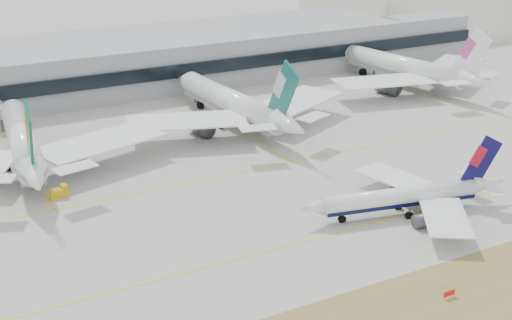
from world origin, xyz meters
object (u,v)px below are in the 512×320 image
taxiing_airliner (408,197)px  widebody_cathay (235,105)px  terminal (83,67)px  hangar (422,33)px  widebody_eva (23,144)px  widebody_china_air (409,69)px

taxiing_airliner → widebody_cathay: widebody_cathay is taller
terminal → hangar: size_ratio=3.08×
taxiing_airliner → hangar: bearing=-119.9°
taxiing_airliner → widebody_cathay: size_ratio=0.68×
widebody_eva → widebody_cathay: widebody_cathay is taller
taxiing_airliner → hangar: 187.22m
widebody_eva → widebody_china_air: bearing=-77.7°
terminal → widebody_cathay: bearing=-66.0°
taxiing_airliner → terminal: 123.22m
taxiing_airliner → widebody_china_air: (60.93, 72.73, 2.54)m
widebody_eva → hangar: 201.83m
taxiing_airliner → widebody_cathay: 64.18m
widebody_cathay → widebody_china_air: (66.12, 8.81, -0.03)m
taxiing_airliner → widebody_cathay: bearing=-73.5°
hangar → widebody_china_air: bearing=-133.6°
widebody_china_air → taxiing_airliner: bearing=131.0°
widebody_eva → terminal: size_ratio=0.23×
widebody_eva → terminal: widebody_eva is taller
widebody_eva → hangar: bearing=-60.5°
widebody_eva → taxiing_airliner: bearing=-128.4°
widebody_eva → widebody_china_air: widebody_china_air is taller
hangar → widebody_cathay: bearing=-149.8°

